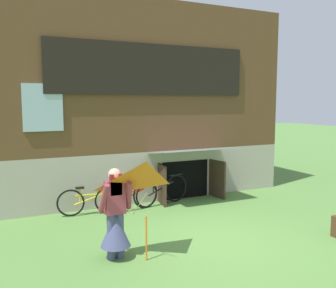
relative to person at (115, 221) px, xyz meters
name	(u,v)px	position (x,y,z in m)	size (l,w,h in m)	color
ground_plane	(211,238)	(1.98, 0.10, -0.67)	(60.00, 60.00, 0.00)	#56843D
log_house	(122,102)	(1.98, 5.61, 2.01)	(8.35, 6.13, 5.35)	#ADA393
person	(115,221)	(0.00, 0.00, 0.00)	(0.61, 0.52, 1.58)	#474C75
kite	(146,190)	(0.34, -0.59, 0.64)	(1.02, 1.08, 1.63)	orange
bicycle_black	(161,190)	(2.08, 2.74, -0.28)	(1.71, 0.44, 0.79)	black
bicycle_red	(132,197)	(1.21, 2.56, -0.32)	(1.51, 0.38, 0.70)	black
bicycle_yellow	(89,201)	(0.18, 2.67, -0.32)	(1.52, 0.28, 0.70)	black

